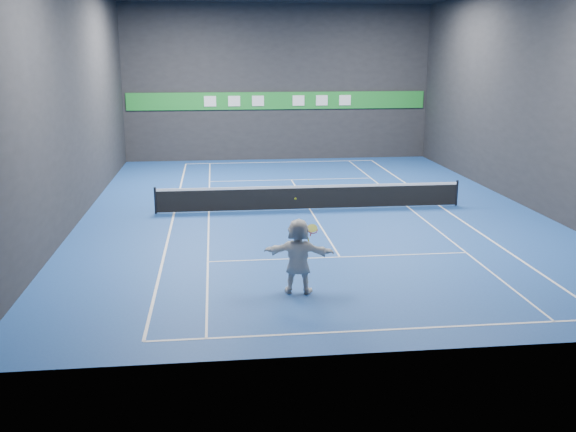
{
  "coord_description": "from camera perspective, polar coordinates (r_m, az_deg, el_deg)",
  "views": [
    {
      "loc": [
        -3.8,
        -25.22,
        6.17
      ],
      "look_at": [
        -1.69,
        -6.88,
        1.5
      ],
      "focal_mm": 40.0,
      "sensor_mm": 36.0,
      "label": 1
    }
  ],
  "objects": [
    {
      "name": "ground",
      "position": [
        26.24,
        1.96,
        0.59
      ],
      "size": [
        26.0,
        26.0,
        0.0
      ],
      "primitive_type": "plane",
      "color": "#1A4391",
      "rests_on": "ground"
    },
    {
      "name": "wall_back",
      "position": [
        38.44,
        -0.89,
        11.71
      ],
      "size": [
        18.0,
        0.1,
        9.0
      ],
      "primitive_type": "cube",
      "color": "black",
      "rests_on": "ground"
    },
    {
      "name": "wall_front",
      "position": [
        12.91,
        10.7,
        6.51
      ],
      "size": [
        18.0,
        0.1,
        9.0
      ],
      "primitive_type": "cube",
      "color": "black",
      "rests_on": "ground"
    },
    {
      "name": "wall_left",
      "position": [
        25.8,
        -18.44,
        9.77
      ],
      "size": [
        0.1,
        26.0,
        9.0
      ],
      "primitive_type": "cube",
      "color": "black",
      "rests_on": "ground"
    },
    {
      "name": "wall_right",
      "position": [
        28.33,
        20.64,
        9.93
      ],
      "size": [
        0.1,
        26.0,
        9.0
      ],
      "primitive_type": "cube",
      "color": "black",
      "rests_on": "ground"
    },
    {
      "name": "baseline_near",
      "position": [
        15.17,
        8.68,
        -9.97
      ],
      "size": [
        10.98,
        0.08,
        0.01
      ],
      "primitive_type": "cube",
      "color": "white",
      "rests_on": "ground"
    },
    {
      "name": "baseline_far",
      "position": [
        37.81,
        -0.7,
        4.81
      ],
      "size": [
        10.98,
        0.08,
        0.01
      ],
      "primitive_type": "cube",
      "color": "white",
      "rests_on": "ground"
    },
    {
      "name": "sideline_doubles_left",
      "position": [
        26.02,
        -10.09,
        0.26
      ],
      "size": [
        0.08,
        23.78,
        0.01
      ],
      "primitive_type": "cube",
      "color": "white",
      "rests_on": "ground"
    },
    {
      "name": "sideline_doubles_right",
      "position": [
        27.58,
        13.32,
        0.89
      ],
      "size": [
        0.08,
        23.78,
        0.01
      ],
      "primitive_type": "cube",
      "color": "white",
      "rests_on": "ground"
    },
    {
      "name": "sideline_singles_left",
      "position": [
        25.97,
        -7.05,
        0.35
      ],
      "size": [
        0.06,
        23.78,
        0.01
      ],
      "primitive_type": "cube",
      "color": "white",
      "rests_on": "ground"
    },
    {
      "name": "sideline_singles_right",
      "position": [
        27.14,
        10.58,
        0.82
      ],
      "size": [
        0.06,
        23.78,
        0.01
      ],
      "primitive_type": "cube",
      "color": "white",
      "rests_on": "ground"
    },
    {
      "name": "service_line_near",
      "position": [
        20.17,
        4.64,
        -3.66
      ],
      "size": [
        8.23,
        0.06,
        0.01
      ],
      "primitive_type": "cube",
      "color": "white",
      "rests_on": "ground"
    },
    {
      "name": "service_line_far",
      "position": [
        32.44,
        0.3,
        3.24
      ],
      "size": [
        8.23,
        0.06,
        0.01
      ],
      "primitive_type": "cube",
      "color": "white",
      "rests_on": "ground"
    },
    {
      "name": "center_service_line",
      "position": [
        26.24,
        1.96,
        0.6
      ],
      "size": [
        0.06,
        12.8,
        0.01
      ],
      "primitive_type": "cube",
      "color": "white",
      "rests_on": "ground"
    },
    {
      "name": "player",
      "position": [
        16.91,
        0.92,
        -3.56
      ],
      "size": [
        1.97,
        1.0,
        2.03
      ],
      "primitive_type": "imported",
      "rotation": [
        0.0,
        0.0,
        2.92
      ],
      "color": "silver",
      "rests_on": "ground"
    },
    {
      "name": "tennis_ball",
      "position": [
        16.69,
        0.66,
        1.54
      ],
      "size": [
        0.06,
        0.06,
        0.06
      ],
      "primitive_type": "sphere",
      "color": "#BACE22",
      "rests_on": "player"
    },
    {
      "name": "tennis_net",
      "position": [
        26.12,
        1.97,
        1.74
      ],
      "size": [
        12.5,
        0.1,
        1.07
      ],
      "color": "black",
      "rests_on": "ground"
    },
    {
      "name": "sponsor_banner",
      "position": [
        38.44,
        -0.88,
        10.22
      ],
      "size": [
        17.64,
        0.11,
        1.0
      ],
      "color": "#1D852B",
      "rests_on": "wall_back"
    },
    {
      "name": "tennis_racket",
      "position": [
        16.81,
        2.11,
        -1.28
      ],
      "size": [
        0.43,
        0.37,
        0.49
      ],
      "color": "red",
      "rests_on": "player"
    }
  ]
}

